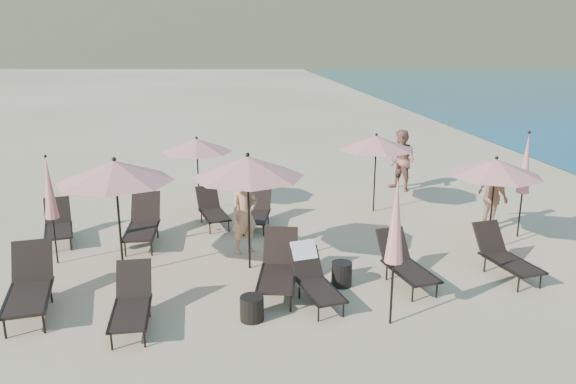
{
  "coord_description": "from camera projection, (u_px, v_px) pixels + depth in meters",
  "views": [
    {
      "loc": [
        -2.26,
        -9.25,
        4.68
      ],
      "look_at": [
        -0.69,
        3.5,
        1.1
      ],
      "focal_mm": 35.0,
      "sensor_mm": 36.0,
      "label": 1
    }
  ],
  "objects": [
    {
      "name": "ground",
      "position": [
        348.0,
        298.0,
        10.36
      ],
      "size": [
        800.0,
        800.0,
        0.0
      ],
      "primitive_type": "plane",
      "color": "#D6BA8C",
      "rests_on": "ground"
    },
    {
      "name": "lounger_0",
      "position": [
        29.0,
        286.0,
        9.74
      ],
      "size": [
        1.01,
        1.94,
        1.06
      ],
      "rotation": [
        0.0,
        0.0,
        0.17
      ],
      "color": "black",
      "rests_on": "ground"
    },
    {
      "name": "lounger_1",
      "position": [
        132.0,
        302.0,
        9.3
      ],
      "size": [
        0.67,
        1.61,
        0.91
      ],
      "rotation": [
        0.0,
        0.0,
        0.04
      ],
      "color": "black",
      "rests_on": "ground"
    },
    {
      "name": "lounger_2",
      "position": [
        278.0,
        267.0,
        10.57
      ],
      "size": [
        0.99,
        1.87,
        1.02
      ],
      "rotation": [
        0.0,
        0.0,
        -0.18
      ],
      "color": "black",
      "rests_on": "ground"
    },
    {
      "name": "lounger_3",
      "position": [
        314.0,
        277.0,
        10.19
      ],
      "size": [
        0.87,
        1.61,
        0.95
      ],
      "rotation": [
        0.0,
        0.0,
        0.22
      ],
      "color": "black",
      "rests_on": "ground"
    },
    {
      "name": "lounger_4",
      "position": [
        405.0,
        263.0,
        10.89
      ],
      "size": [
        0.91,
        1.7,
        0.93
      ],
      "rotation": [
        0.0,
        0.0,
        0.19
      ],
      "color": "black",
      "rests_on": "ground"
    },
    {
      "name": "lounger_5",
      "position": [
        505.0,
        255.0,
        11.27
      ],
      "size": [
        0.91,
        1.71,
        0.94
      ],
      "rotation": [
        0.0,
        0.0,
        0.19
      ],
      "color": "black",
      "rests_on": "ground"
    },
    {
      "name": "lounger_6",
      "position": [
        58.0,
        224.0,
        13.15
      ],
      "size": [
        0.97,
        1.68,
        0.91
      ],
      "rotation": [
        0.0,
        0.0,
        0.25
      ],
      "color": "black",
      "rests_on": "ground"
    },
    {
      "name": "lounger_7",
      "position": [
        143.0,
        223.0,
        13.04
      ],
      "size": [
        0.72,
        1.82,
        1.04
      ],
      "rotation": [
        0.0,
        0.0,
        -0.02
      ],
      "color": "black",
      "rests_on": "ground"
    },
    {
      "name": "lounger_8",
      "position": [
        212.0,
        209.0,
        14.33
      ],
      "size": [
        0.92,
        1.61,
        0.87
      ],
      "rotation": [
        0.0,
        0.0,
        0.24
      ],
      "color": "black",
      "rests_on": "ground"
    },
    {
      "name": "lounger_9",
      "position": [
        257.0,
        211.0,
        14.17
      ],
      "size": [
        0.89,
        1.65,
        0.9
      ],
      "rotation": [
        0.0,
        0.0,
        -0.2
      ],
      "color": "black",
      "rests_on": "ground"
    },
    {
      "name": "umbrella_open_0",
      "position": [
        115.0,
        171.0,
        10.83
      ],
      "size": [
        2.27,
        2.27,
        2.44
      ],
      "color": "black",
      "rests_on": "ground"
    },
    {
      "name": "umbrella_open_1",
      "position": [
        248.0,
        167.0,
        11.14
      ],
      "size": [
        2.29,
        2.29,
        2.46
      ],
      "color": "black",
      "rests_on": "ground"
    },
    {
      "name": "umbrella_open_2",
      "position": [
        496.0,
        168.0,
        12.15
      ],
      "size": [
        2.03,
        2.03,
        2.18
      ],
      "color": "black",
      "rests_on": "ground"
    },
    {
      "name": "umbrella_open_3",
      "position": [
        197.0,
        145.0,
        15.09
      ],
      "size": [
        1.93,
        1.93,
        2.08
      ],
      "color": "black",
      "rests_on": "ground"
    },
    {
      "name": "umbrella_open_4",
      "position": [
        376.0,
        143.0,
        15.0
      ],
      "size": [
        2.03,
        2.03,
        2.18
      ],
      "color": "black",
      "rests_on": "ground"
    },
    {
      "name": "umbrella_closed_0",
      "position": [
        396.0,
        221.0,
        8.98
      ],
      "size": [
        0.31,
        0.31,
        2.61
      ],
      "color": "black",
      "rests_on": "ground"
    },
    {
      "name": "umbrella_closed_1",
      "position": [
        526.0,
        164.0,
        13.08
      ],
      "size": [
        0.3,
        0.3,
        2.58
      ],
      "color": "black",
      "rests_on": "ground"
    },
    {
      "name": "umbrella_closed_2",
      "position": [
        49.0,
        189.0,
        11.54
      ],
      "size": [
        0.28,
        0.28,
        2.36
      ],
      "color": "black",
      "rests_on": "ground"
    },
    {
      "name": "side_table_0",
      "position": [
        252.0,
        308.0,
        9.53
      ],
      "size": [
        0.41,
        0.41,
        0.43
      ],
      "primitive_type": "cylinder",
      "color": "black",
      "rests_on": "ground"
    },
    {
      "name": "side_table_1",
      "position": [
        342.0,
        274.0,
        10.85
      ],
      "size": [
        0.4,
        0.4,
        0.48
      ],
      "primitive_type": "cylinder",
      "color": "black",
      "rests_on": "ground"
    },
    {
      "name": "beachgoer_a",
      "position": [
        244.0,
        214.0,
        12.36
      ],
      "size": [
        0.77,
        0.67,
        1.77
      ],
      "primitive_type": "imported",
      "rotation": [
        0.0,
        0.0,
        0.48
      ],
      "color": "tan",
      "rests_on": "ground"
    },
    {
      "name": "beachgoer_b",
      "position": [
        402.0,
        161.0,
        17.37
      ],
      "size": [
        1.11,
        1.17,
        1.91
      ],
      "primitive_type": "imported",
      "rotation": [
        0.0,
        0.0,
        -0.99
      ],
      "color": "#9B6050",
      "rests_on": "ground"
    },
    {
      "name": "beachgoer_c",
      "position": [
        493.0,
        197.0,
        13.88
      ],
      "size": [
        0.64,
        1.06,
        1.69
      ],
      "primitive_type": "imported",
      "rotation": [
        0.0,
        0.0,
        1.81
      ],
      "color": "tan",
      "rests_on": "ground"
    }
  ]
}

